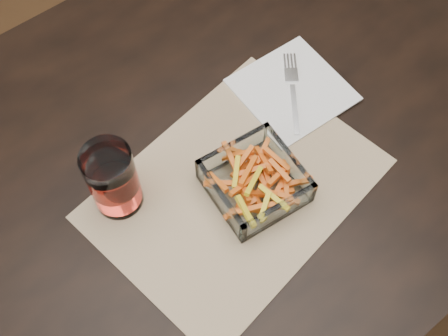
{
  "coord_description": "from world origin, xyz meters",
  "views": [
    {
      "loc": [
        -0.39,
        -0.41,
        1.58
      ],
      "look_at": [
        -0.12,
        -0.07,
        0.78
      ],
      "focal_mm": 45.0,
      "sensor_mm": 36.0,
      "label": 1
    }
  ],
  "objects_px": {
    "dining_table": "(250,142)",
    "glass_bowl": "(255,182)",
    "tumbler": "(113,181)",
    "fork": "(293,89)"
  },
  "relations": [
    {
      "from": "dining_table",
      "to": "glass_bowl",
      "type": "height_order",
      "value": "glass_bowl"
    },
    {
      "from": "dining_table",
      "to": "tumbler",
      "type": "xyz_separation_m",
      "value": [
        -0.27,
        0.01,
        0.15
      ]
    },
    {
      "from": "dining_table",
      "to": "tumbler",
      "type": "height_order",
      "value": "tumbler"
    },
    {
      "from": "glass_bowl",
      "to": "fork",
      "type": "height_order",
      "value": "glass_bowl"
    },
    {
      "from": "glass_bowl",
      "to": "tumbler",
      "type": "distance_m",
      "value": 0.22
    },
    {
      "from": "tumbler",
      "to": "fork",
      "type": "distance_m",
      "value": 0.37
    },
    {
      "from": "tumbler",
      "to": "glass_bowl",
      "type": "bearing_deg",
      "value": -33.86
    },
    {
      "from": "dining_table",
      "to": "tumbler",
      "type": "bearing_deg",
      "value": 178.32
    },
    {
      "from": "glass_bowl",
      "to": "fork",
      "type": "distance_m",
      "value": 0.21
    },
    {
      "from": "tumbler",
      "to": "dining_table",
      "type": "bearing_deg",
      "value": -1.68
    }
  ]
}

